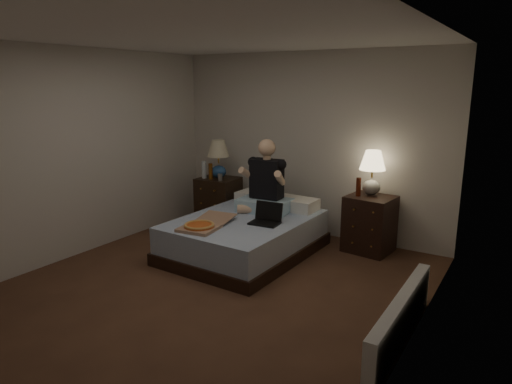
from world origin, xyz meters
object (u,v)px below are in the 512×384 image
Objects in this scene: beer_bottle_right at (358,187)px; laptop at (265,214)px; bed at (245,236)px; lamp_right at (372,173)px; water_bottle at (204,170)px; pizza_box at (199,226)px; beer_bottle_left at (211,171)px; lamp_left at (218,159)px; radiator at (401,319)px; soda_can at (220,177)px; nightstand_left at (219,202)px; person at (265,176)px; nightstand_right at (369,224)px.

laptop is (-0.80, -0.93, -0.25)m from beer_bottle_right.
lamp_right is (1.24, 1.01, 0.76)m from bed.
water_bottle is (-1.16, 0.68, 0.61)m from bed.
beer_bottle_right is 2.02m from pizza_box.
beer_bottle_right is (2.16, 0.18, -0.01)m from beer_bottle_left.
lamp_left is 0.26m from water_bottle.
bed is at bearing 155.66° from radiator.
pizza_box is 0.47× the size of radiator.
radiator is (2.17, -0.98, -0.03)m from bed.
beer_bottle_right is at bearing -128.99° from lamp_right.
lamp_right reaches higher than soda_can.
beer_bottle_left reaches higher than radiator.
radiator is at bearing -31.88° from laptop.
beer_bottle_right reaches higher than nightstand_left.
bed is 1.15× the size of radiator.
lamp_right reaches higher than bed.
lamp_left reaches higher than soda_can.
lamp_right reaches higher than laptop.
lamp_right is at bearing 23.12° from person.
water_bottle is (-0.17, -0.11, 0.48)m from nightstand_left.
water_bottle reaches higher than nightstand_right.
beer_bottle_left is (-1.04, 0.68, 0.60)m from bed.
lamp_right is 1.47m from laptop.
water_bottle is at bearing 164.16° from person.
laptop is (-0.94, -0.99, 0.22)m from nightstand_right.
bed is 3.29× the size of lamp_left.
lamp_left is 1.00× the size of lamp_right.
beer_bottle_right is at bearing -2.08° from nightstand_left.
bed is 1.98× the size of person.
beer_bottle_right is 1.25m from laptop.
soda_can reaches higher than nightstand_right.
beer_bottle_left is (-0.06, -0.12, -0.17)m from lamp_left.
laptop is (0.32, -0.07, 0.35)m from bed.
soda_can is (0.30, -0.02, -0.07)m from water_bottle.
bed is 0.48m from laptop.
lamp_left is at bearing 140.92° from laptop.
soda_can is 1.40m from laptop.
person is 0.66m from laptop.
lamp_left reaches higher than beer_bottle_left.
beer_bottle_right is (2.10, 0.06, -0.17)m from lamp_left.
beer_bottle_right is (2.11, 0.07, 0.47)m from nightstand_left.
lamp_right is at bearing 9.32° from soda_can.
bed is 1.28m from nightstand_left.
radiator is (1.05, -1.85, -0.63)m from beer_bottle_right.
nightstand_right is at bearing 6.95° from soda_can.
person is (-1.08, -0.45, 0.10)m from beer_bottle_right.
lamp_right is 2.34m from radiator.
lamp_right is at bearing 8.12° from beer_bottle_left.
lamp_right is at bearing 41.77° from pizza_box.
radiator is (1.85, -0.92, -0.38)m from laptop.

